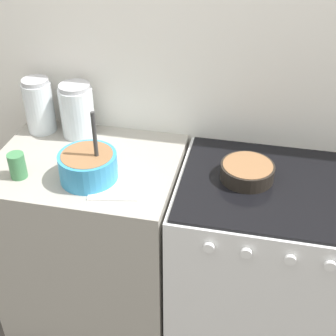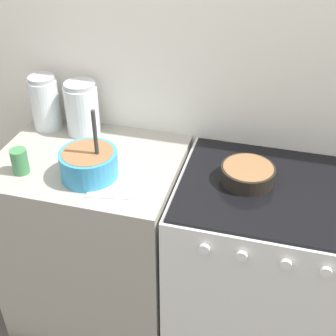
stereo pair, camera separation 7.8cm
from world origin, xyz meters
name	(u,v)px [view 2 (the right image)]	position (x,y,z in m)	size (l,w,h in m)	color
wall_back	(196,79)	(0.00, 0.64, 1.20)	(4.56, 0.05, 2.40)	white
countertop_cabinet	(96,240)	(-0.39, 0.31, 0.47)	(0.78, 0.62, 0.93)	#9E998E
stove	(260,272)	(0.39, 0.31, 0.47)	(0.75, 0.63, 0.93)	silver
mixing_bowl	(89,163)	(-0.33, 0.20, 1.00)	(0.23, 0.23, 0.30)	#338CBF
baking_pan	(248,173)	(0.28, 0.33, 0.97)	(0.21, 0.21, 0.07)	black
storage_jar_left	(46,106)	(-0.67, 0.52, 1.04)	(0.13, 0.13, 0.25)	silver
storage_jar_middle	(82,112)	(-0.49, 0.52, 1.04)	(0.15, 0.15, 0.24)	silver
tin_can	(20,161)	(-0.61, 0.15, 0.99)	(0.07, 0.07, 0.11)	#3F7F4C
recipe_page	(115,182)	(-0.21, 0.18, 0.94)	(0.23, 0.24, 0.01)	white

